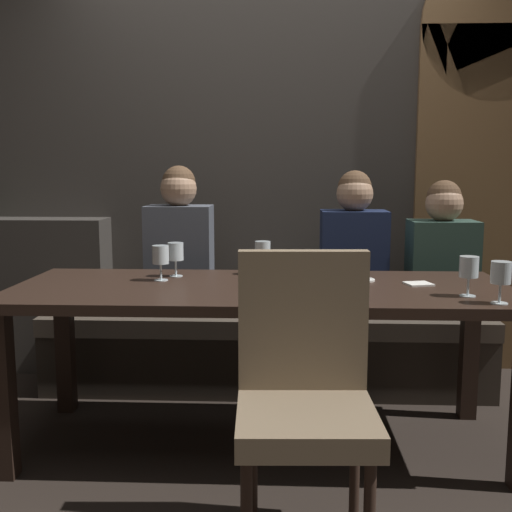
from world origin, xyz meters
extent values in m
plane|color=black|center=(0.00, 0.00, 0.00)|extent=(9.00, 9.00, 0.00)
cube|color=#423D38|center=(0.00, 1.22, 1.50)|extent=(6.00, 0.12, 3.00)
cube|color=brown|center=(1.35, 1.15, 1.05)|extent=(0.90, 0.05, 2.10)
cylinder|color=brown|center=(1.35, 1.15, 2.10)|extent=(0.90, 0.05, 0.90)
cube|color=#38342F|center=(-1.55, 1.04, 0.47)|extent=(1.10, 0.28, 0.95)
cube|color=black|center=(-1.03, -0.35, 0.35)|extent=(0.08, 0.08, 0.69)
cube|color=black|center=(-1.03, 0.35, 0.35)|extent=(0.08, 0.08, 0.69)
cube|color=black|center=(1.03, 0.35, 0.35)|extent=(0.08, 0.08, 0.69)
cube|color=#302119|center=(0.00, 0.00, 0.72)|extent=(2.20, 0.84, 0.04)
cube|color=#312A23|center=(0.00, 0.70, 0.17)|extent=(2.50, 0.40, 0.35)
cube|color=#473D33|center=(0.00, 0.70, 0.40)|extent=(2.50, 0.44, 0.10)
cylinder|color=#302119|center=(-0.01, -0.62, 0.21)|extent=(0.04, 0.04, 0.42)
cylinder|color=#302119|center=(0.35, -0.62, 0.21)|extent=(0.04, 0.04, 0.42)
cube|color=#7F6B51|center=(0.17, -0.80, 0.46)|extent=(0.46, 0.46, 0.08)
cube|color=#7F6B51|center=(0.16, -0.61, 0.74)|extent=(0.44, 0.08, 0.48)
cube|color=#4C515B|center=(-0.48, 0.69, 0.75)|extent=(0.36, 0.24, 0.60)
sphere|color=tan|center=(-0.48, 0.69, 1.14)|extent=(0.20, 0.20, 0.20)
sphere|color=brown|center=(-0.48, 0.70, 1.18)|extent=(0.18, 0.18, 0.18)
cube|color=#192342|center=(0.48, 0.70, 0.74)|extent=(0.36, 0.24, 0.58)
sphere|color=tan|center=(0.48, 0.70, 1.12)|extent=(0.20, 0.20, 0.20)
sphere|color=brown|center=(0.48, 0.71, 1.15)|extent=(0.18, 0.18, 0.18)
cube|color=#2D473D|center=(0.96, 0.69, 0.71)|extent=(0.36, 0.24, 0.52)
sphere|color=tan|center=(0.96, 0.69, 1.07)|extent=(0.20, 0.20, 0.20)
sphere|color=brown|center=(0.96, 0.70, 1.10)|extent=(0.18, 0.18, 0.18)
cylinder|color=silver|center=(-0.42, 0.21, 0.74)|extent=(0.06, 0.06, 0.00)
cylinder|color=silver|center=(-0.42, 0.21, 0.78)|extent=(0.01, 0.01, 0.07)
cylinder|color=silver|center=(-0.42, 0.21, 0.86)|extent=(0.08, 0.08, 0.08)
cylinder|color=silver|center=(-0.47, 0.10, 0.74)|extent=(0.06, 0.06, 0.00)
cylinder|color=silver|center=(-0.47, 0.10, 0.78)|extent=(0.01, 0.01, 0.07)
cylinder|color=silver|center=(-0.47, 0.10, 0.86)|extent=(0.08, 0.08, 0.08)
cylinder|color=silver|center=(-0.01, 0.29, 0.74)|extent=(0.06, 0.06, 0.00)
cylinder|color=silver|center=(-0.01, 0.29, 0.78)|extent=(0.01, 0.01, 0.07)
cylinder|color=silver|center=(-0.01, 0.29, 0.86)|extent=(0.08, 0.08, 0.08)
cylinder|color=silver|center=(0.92, -0.32, 0.74)|extent=(0.06, 0.06, 0.00)
cylinder|color=silver|center=(0.92, -0.32, 0.78)|extent=(0.01, 0.01, 0.07)
cylinder|color=silver|center=(0.92, -0.32, 0.86)|extent=(0.08, 0.08, 0.08)
cylinder|color=silver|center=(0.84, -0.19, 0.74)|extent=(0.06, 0.06, 0.00)
cylinder|color=silver|center=(0.84, -0.19, 0.78)|extent=(0.01, 0.01, 0.07)
cylinder|color=silver|center=(0.84, -0.19, 0.86)|extent=(0.08, 0.08, 0.08)
cylinder|color=maroon|center=(0.84, -0.19, 0.84)|extent=(0.07, 0.07, 0.04)
cylinder|color=white|center=(0.46, 0.14, 0.74)|extent=(0.12, 0.12, 0.01)
cylinder|color=white|center=(0.46, 0.14, 0.78)|extent=(0.06, 0.06, 0.06)
cylinder|color=brown|center=(0.46, 0.14, 0.80)|extent=(0.05, 0.05, 0.01)
cube|color=silver|center=(0.70, 0.05, 0.74)|extent=(0.13, 0.12, 0.01)
camera|label=1|loc=(0.09, -2.64, 1.25)|focal=42.58mm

